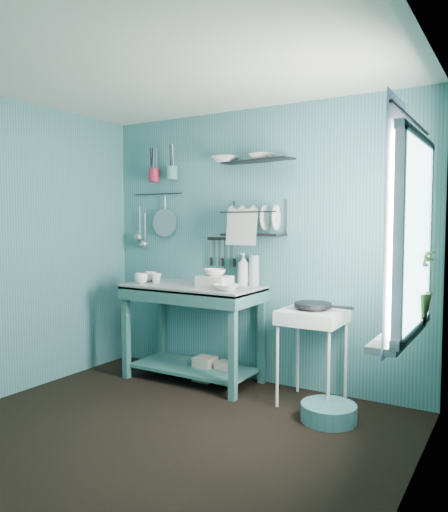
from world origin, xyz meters
The scene contains 35 objects.
floor centered at (0.00, 0.00, 0.00)m, with size 3.20×3.20×0.00m, color black.
ceiling centered at (0.00, 0.00, 2.50)m, with size 3.20×3.20×0.00m, color silver.
wall_back centered at (0.00, 1.50, 1.25)m, with size 3.20×3.20×0.00m, color #3B7579.
wall_left centered at (-1.60, 0.00, 1.25)m, with size 3.00×3.00×0.00m, color #3B7579.
wall_right centered at (1.60, 0.00, 1.25)m, with size 3.00×3.00×0.00m, color #3B7579.
work_counter centered at (-0.49, 1.19, 0.45)m, with size 1.26×0.63×0.89m, color #2E625F.
mug_left centered at (-0.97, 1.03, 0.94)m, with size 0.12×0.12×0.10m, color silver.
mug_mid centered at (-0.87, 1.13, 0.94)m, with size 0.10×0.10×0.09m, color silver.
mug_right centered at (-0.99, 1.19, 0.94)m, with size 0.12×0.12×0.10m, color silver.
wash_tub centered at (-0.24, 1.17, 0.94)m, with size 0.28×0.22×0.10m, color beige.
tub_bowl centered at (-0.24, 1.17, 1.02)m, with size 0.20×0.20×0.06m, color silver.
soap_bottle centered at (-0.07, 1.39, 1.04)m, with size 0.12×0.12×0.30m, color beige.
water_bottle centered at (0.03, 1.41, 1.03)m, with size 0.09×0.09×0.28m, color #A7B6BB.
counter_bowl centered at (-0.04, 1.04, 0.92)m, with size 0.22×0.22×0.05m, color silver.
hotplate_stand centered at (0.67, 1.20, 0.39)m, with size 0.48×0.48×0.77m, color white.
frying_pan centered at (0.67, 1.20, 0.81)m, with size 0.30×0.30×0.04m, color black.
knife_strip centered at (-0.33, 1.47, 1.31)m, with size 0.32×0.02×0.03m, color black.
dish_rack centered at (0.04, 1.37, 1.51)m, with size 0.55×0.24×0.32m, color black.
upper_shelf centered at (0.06, 1.40, 2.01)m, with size 0.70×0.18×0.01m, color black.
shelf_bowl_left centered at (-0.28, 1.40, 2.09)m, with size 0.23×0.23×0.06m, color silver.
shelf_bowl_right centered at (0.10, 1.40, 2.09)m, with size 0.21×0.21×0.05m, color silver.
utensil_cup_magenta centered at (-1.12, 1.42, 1.94)m, with size 0.11×0.11×0.13m, color #A91F36.
utensil_cup_teal centered at (-0.89, 1.42, 1.96)m, with size 0.11×0.11×0.13m, color teal.
colander centered at (-1.01, 1.45, 1.46)m, with size 0.28×0.28×0.03m, color #9FA2A7.
ladle_outer centered at (-1.35, 1.46, 1.48)m, with size 0.01×0.01×0.30m, color #9FA2A7.
ladle_inner centered at (-1.28, 1.46, 1.41)m, with size 0.01×0.01×0.30m, color #9FA2A7.
hook_rail centered at (-1.11, 1.47, 1.76)m, with size 0.01×0.01×0.60m, color black.
window_glass centered at (1.59, 0.45, 1.40)m, with size 1.10×1.10×0.00m, color white.
windowsill centered at (1.50, 0.45, 0.81)m, with size 0.16×0.95×0.04m, color white.
curtain centered at (1.52, 0.15, 1.45)m, with size 1.35×1.35×0.00m, color silver.
curtain_rod centered at (1.54, 0.45, 2.05)m, with size 0.02×0.02×1.05m, color black.
potted_plant centered at (1.50, 0.71, 1.08)m, with size 0.28×0.28×0.49m, color #3B6D2B.
storage_tin_large centered at (-0.39, 1.24, 0.11)m, with size 0.18×0.18×0.22m, color tan.
storage_tin_small centered at (-0.19, 1.27, 0.10)m, with size 0.15×0.15×0.20m, color tan.
floor_basin centered at (0.92, 0.91, 0.07)m, with size 0.41×0.41×0.13m, color teal.
Camera 1 is at (2.11, -2.57, 1.47)m, focal length 35.00 mm.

